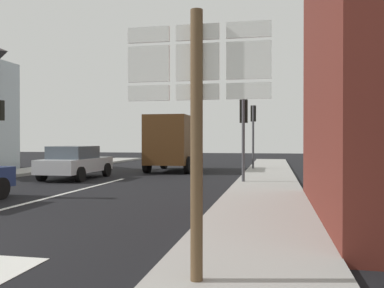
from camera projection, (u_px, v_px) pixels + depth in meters
The scene contains 8 objects.
ground_plane at pixel (105, 184), 16.33m from camera, with size 80.00×80.00×0.00m, color black.
sidewalk_right at pixel (265, 192), 13.12m from camera, with size 2.39×44.00×0.14m, color #9E9B96.
lane_centre_stripe at pixel (51, 197), 12.41m from camera, with size 0.16×12.00×0.01m, color silver.
sedan_far at pixel (75, 162), 18.34m from camera, with size 1.99×4.21×1.47m.
delivery_truck at pixel (174, 142), 22.85m from camera, with size 2.49×5.00×3.05m.
route_sign_post at pixel (197, 116), 4.64m from camera, with size 1.66×0.14×3.20m.
traffic_light_far_right at pixel (253, 123), 23.19m from camera, with size 0.30×0.49×3.70m.
traffic_light_near_right at pixel (244, 122), 15.94m from camera, with size 0.30×0.49×3.31m.
Camera 1 is at (6.64, -5.31, 1.73)m, focal length 38.33 mm.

